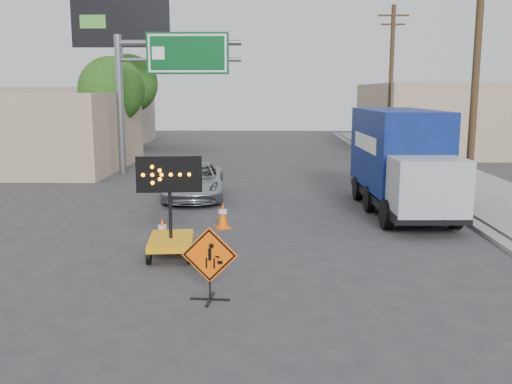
{
  "coord_description": "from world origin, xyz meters",
  "views": [
    {
      "loc": [
        0.87,
        -10.27,
        4.09
      ],
      "look_at": [
        0.56,
        3.06,
        1.73
      ],
      "focal_mm": 40.0,
      "sensor_mm": 36.0,
      "label": 1
    }
  ],
  "objects_px": {
    "pickup_truck": "(194,181)",
    "construction_sign": "(210,262)",
    "arrow_board": "(171,234)",
    "box_truck": "(401,166)"
  },
  "relations": [
    {
      "from": "arrow_board",
      "to": "box_truck",
      "type": "height_order",
      "value": "box_truck"
    },
    {
      "from": "arrow_board",
      "to": "box_truck",
      "type": "bearing_deg",
      "value": 32.77
    },
    {
      "from": "construction_sign",
      "to": "arrow_board",
      "type": "height_order",
      "value": "arrow_board"
    },
    {
      "from": "construction_sign",
      "to": "box_truck",
      "type": "height_order",
      "value": "box_truck"
    },
    {
      "from": "construction_sign",
      "to": "pickup_truck",
      "type": "xyz_separation_m",
      "value": [
        -1.74,
        10.93,
        -0.12
      ]
    },
    {
      "from": "construction_sign",
      "to": "pickup_truck",
      "type": "height_order",
      "value": "construction_sign"
    },
    {
      "from": "construction_sign",
      "to": "arrow_board",
      "type": "distance_m",
      "value": 3.28
    },
    {
      "from": "construction_sign",
      "to": "arrow_board",
      "type": "relative_size",
      "value": 0.59
    },
    {
      "from": "pickup_truck",
      "to": "box_truck",
      "type": "relative_size",
      "value": 0.66
    },
    {
      "from": "pickup_truck",
      "to": "construction_sign",
      "type": "bearing_deg",
      "value": -85.63
    }
  ]
}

